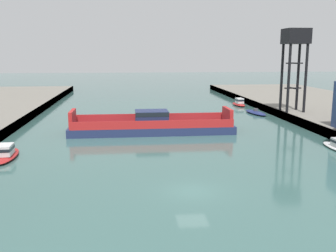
{
  "coord_description": "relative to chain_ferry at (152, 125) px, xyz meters",
  "views": [
    {
      "loc": [
        -5.16,
        -29.33,
        11.0
      ],
      "look_at": [
        0.0,
        18.27,
        2.0
      ],
      "focal_mm": 41.34,
      "sensor_mm": 36.0,
      "label": 1
    }
  ],
  "objects": [
    {
      "name": "ground_plane",
      "position": [
        1.66,
        -24.36,
        -0.98
      ],
      "size": [
        400.0,
        400.0,
        0.0
      ],
      "primitive_type": "plane",
      "color": "#3D6660"
    },
    {
      "name": "chain_ferry",
      "position": [
        0.0,
        0.0,
        0.0
      ],
      "size": [
        22.91,
        6.39,
        3.3
      ],
      "color": "navy",
      "rests_on": "ground"
    },
    {
      "name": "moored_boat_near_right",
      "position": [
        -16.33,
        -12.28,
        -0.4
      ],
      "size": [
        2.4,
        6.82,
        1.57
      ],
      "color": "red",
      "rests_on": "ground"
    },
    {
      "name": "moored_boat_mid_left",
      "position": [
        20.21,
        14.75,
        -0.7
      ],
      "size": [
        2.93,
        7.36,
        1.04
      ],
      "color": "navy",
      "rests_on": "ground"
    },
    {
      "name": "moored_boat_mid_right",
      "position": [
        20.42,
        26.18,
        -0.36
      ],
      "size": [
        2.31,
        5.81,
        1.68
      ],
      "color": "red",
      "rests_on": "ground"
    },
    {
      "name": "crane_tower",
      "position": [
        24.51,
        8.92,
        11.42
      ],
      "size": [
        3.78,
        3.78,
        13.73
      ],
      "color": "black",
      "rests_on": "quay_right"
    }
  ]
}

